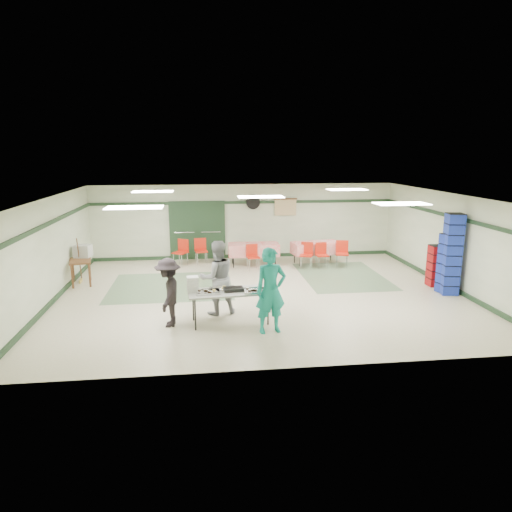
{
  "coord_description": "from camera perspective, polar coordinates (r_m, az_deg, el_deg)",
  "views": [
    {
      "loc": [
        -1.58,
        -12.0,
        3.85
      ],
      "look_at": [
        -0.16,
        -0.3,
        1.14
      ],
      "focal_mm": 32.0,
      "sensor_mm": 36.0,
      "label": 1
    }
  ],
  "objects": [
    {
      "name": "wall_right",
      "position": [
        14.16,
        23.25,
        1.7
      ],
      "size": [
        0.0,
        9.0,
        9.0
      ],
      "primitive_type": "plane",
      "rotation": [
        1.57,
        0.0,
        -1.57
      ],
      "color": "beige",
      "rests_on": "floor"
    },
    {
      "name": "baseboard_left",
      "position": [
        13.17,
        -23.83,
        -4.93
      ],
      "size": [
        0.06,
        9.0,
        0.12
      ],
      "primitive_type": "cube",
      "rotation": [
        0.0,
        0.0,
        1.57
      ],
      "color": "#1D351F",
      "rests_on": "floor"
    },
    {
      "name": "green_patch_a",
      "position": [
        13.59,
        -10.52,
        -3.74
      ],
      "size": [
        3.5,
        3.0,
        0.01
      ],
      "primitive_type": "cube",
      "color": "#617A59",
      "rests_on": "floor"
    },
    {
      "name": "dining_table_a",
      "position": [
        16.09,
        7.51,
        1.06
      ],
      "size": [
        1.75,
        0.99,
        0.77
      ],
      "rotation": [
        0.0,
        0.0,
        0.16
      ],
      "color": "red",
      "rests_on": "floor"
    },
    {
      "name": "chair_a",
      "position": [
        15.58,
        8.19,
        0.45
      ],
      "size": [
        0.41,
        0.41,
        0.85
      ],
      "rotation": [
        0.0,
        0.0,
        0.04
      ],
      "color": "red",
      "rests_on": "floor"
    },
    {
      "name": "chair_d",
      "position": [
        15.14,
        -0.44,
        0.22
      ],
      "size": [
        0.44,
        0.44,
        0.85
      ],
      "rotation": [
        0.0,
        0.0,
        0.13
      ],
      "color": "red",
      "rests_on": "floor"
    },
    {
      "name": "wall_front",
      "position": [
        8.07,
        4.77,
        -5.19
      ],
      "size": [
        11.0,
        0.0,
        11.0
      ],
      "primitive_type": "plane",
      "rotation": [
        -1.57,
        0.0,
        0.0
      ],
      "color": "beige",
      "rests_on": "floor"
    },
    {
      "name": "wall_left",
      "position": [
        12.87,
        -24.48,
        0.55
      ],
      "size": [
        0.0,
        9.0,
        9.0
      ],
      "primitive_type": "plane",
      "rotation": [
        1.57,
        0.0,
        1.57
      ],
      "color": "beige",
      "rests_on": "floor"
    },
    {
      "name": "trim_back",
      "position": [
        16.65,
        -1.42,
        6.72
      ],
      "size": [
        11.0,
        0.06,
        0.1
      ],
      "primitive_type": "cube",
      "color": "#1D351F",
      "rests_on": "wall_back"
    },
    {
      "name": "door_frame",
      "position": [
        16.66,
        -7.33,
        3.15
      ],
      "size": [
        2.0,
        0.03,
        2.15
      ],
      "primitive_type": "cube",
      "color": "#1D351F",
      "rests_on": "floor"
    },
    {
      "name": "broom",
      "position": [
        14.58,
        -21.22,
        -0.44
      ],
      "size": [
        0.07,
        0.22,
        1.34
      ],
      "primitive_type": "cylinder",
      "rotation": [
        0.14,
        0.0,
        0.17
      ],
      "color": "brown",
      "rests_on": "floor"
    },
    {
      "name": "chair_b",
      "position": [
        15.45,
        6.35,
        0.46
      ],
      "size": [
        0.52,
        0.52,
        0.87
      ],
      "rotation": [
        0.0,
        0.0,
        -0.35
      ],
      "color": "red",
      "rests_on": "floor"
    },
    {
      "name": "chair_loose_a",
      "position": [
        16.08,
        -6.92,
        0.97
      ],
      "size": [
        0.47,
        0.47,
        0.89
      ],
      "rotation": [
        0.0,
        0.0,
        0.15
      ],
      "color": "red",
      "rests_on": "floor"
    },
    {
      "name": "double_door_left",
      "position": [
        16.69,
        -8.95,
        3.12
      ],
      "size": [
        0.9,
        0.06,
        2.1
      ],
      "primitive_type": "cube",
      "color": "gray",
      "rests_on": "floor"
    },
    {
      "name": "chair_c",
      "position": [
        15.78,
        10.71,
        0.63
      ],
      "size": [
        0.51,
        0.51,
        0.9
      ],
      "rotation": [
        0.0,
        0.0,
        -0.25
      ],
      "color": "red",
      "rests_on": "floor"
    },
    {
      "name": "wall_back",
      "position": [
        16.77,
        -1.42,
        4.36
      ],
      "size": [
        11.0,
        0.0,
        11.0
      ],
      "primitive_type": "plane",
      "rotation": [
        1.57,
        0.0,
        0.0
      ],
      "color": "beige",
      "rests_on": "floor"
    },
    {
      "name": "printer_table",
      "position": [
        14.37,
        -21.1,
        -0.85
      ],
      "size": [
        0.77,
        1.01,
        0.74
      ],
      "rotation": [
        0.0,
        0.0,
        0.22
      ],
      "color": "brown",
      "rests_on": "floor"
    },
    {
      "name": "ceiling",
      "position": [
        12.16,
        0.6,
        7.5
      ],
      "size": [
        11.0,
        11.0,
        0.0
      ],
      "primitive_type": "plane",
      "rotation": [
        3.14,
        0.0,
        0.0
      ],
      "color": "silver",
      "rests_on": "wall_back"
    },
    {
      "name": "wall_fan",
      "position": [
        16.65,
        -0.38,
        6.73
      ],
      "size": [
        0.5,
        0.1,
        0.5
      ],
      "primitive_type": "cylinder",
      "rotation": [
        1.57,
        0.0,
        0.0
      ],
      "color": "black",
      "rests_on": "wall_back"
    },
    {
      "name": "trim_left",
      "position": [
        12.74,
        -24.64,
        3.63
      ],
      "size": [
        0.06,
        9.0,
        0.1
      ],
      "primitive_type": "cube",
      "rotation": [
        0.0,
        0.0,
        1.57
      ],
      "color": "#1D351F",
      "rests_on": "wall_back"
    },
    {
      "name": "baseboard_right",
      "position": [
        14.43,
        22.69,
        -3.33
      ],
      "size": [
        0.06,
        9.0,
        0.12
      ],
      "primitive_type": "cube",
      "rotation": [
        0.0,
        0.0,
        1.57
      ],
      "color": "#1D351F",
      "rests_on": "floor"
    },
    {
      "name": "serving_table",
      "position": [
        10.41,
        -3.27,
        -4.6
      ],
      "size": [
        1.96,
        0.93,
        0.76
      ],
      "rotation": [
        0.0,
        0.0,
        0.09
      ],
      "color": "#B5B5B0",
      "rests_on": "floor"
    },
    {
      "name": "volunteer_grey",
      "position": [
        10.97,
        -4.89,
        -2.71
      ],
      "size": [
        1.02,
        0.88,
        1.8
      ],
      "primitive_type": "imported",
      "rotation": [
        0.0,
        0.0,
        3.39
      ],
      "color": "gray",
      "rests_on": "floor"
    },
    {
      "name": "crate_stack_blue_a",
      "position": [
        13.64,
        22.89,
        -0.89
      ],
      "size": [
        0.51,
        0.51,
        1.67
      ],
      "primitive_type": "cube",
      "rotation": [
        0.0,
        0.0,
        0.23
      ],
      "color": "#1A2AA0",
      "rests_on": "floor"
    },
    {
      "name": "dining_table_b",
      "position": [
        15.7,
        -0.3,
        0.87
      ],
      "size": [
        1.72,
        0.78,
        0.77
      ],
      "rotation": [
        0.0,
        0.0,
        -0.01
      ],
      "color": "red",
      "rests_on": "floor"
    },
    {
      "name": "foam_box_stack",
      "position": [
        10.39,
        -7.92,
        -3.49
      ],
      "size": [
        0.27,
        0.25,
        0.35
      ],
      "primitive_type": "cube",
      "rotation": [
        0.0,
        0.0,
        0.09
      ],
      "color": "white",
      "rests_on": "serving_table"
    },
    {
      "name": "double_door_right",
      "position": [
        16.68,
        -5.68,
        3.21
      ],
      "size": [
        0.9,
        0.06,
        2.1
      ],
      "primitive_type": "cube",
      "color": "gray",
      "rests_on": "floor"
    },
    {
      "name": "sheet_tray_left",
      "position": [
        10.3,
        -6.0,
        -4.54
      ],
      "size": [
        0.57,
        0.46,
        0.02
      ],
      "primitive_type": "cube",
      "rotation": [
        0.0,
        0.0,
        0.09
      ],
      "color": "silver",
      "rests_on": "serving_table"
    },
    {
      "name": "trim_right",
      "position": [
        14.04,
        23.4,
        4.5
      ],
      "size": [
        0.06,
        9.0,
        0.1
      ],
      "primitive_type": "cube",
      "rotation": [
        0.0,
        0.0,
        1.57
      ],
      "color": "#1D351F",
      "rests_on": "wall_back"
    },
    {
      "name": "baseboard_back",
      "position": [
        16.98,
        -1.39,
        0.03
      ],
      "size": [
        11.0,
        0.06,
        0.12
      ],
      "primitive_type": "cube",
      "color": "#1D351F",
      "rests_on": "floor"
    },
    {
      "name": "volunteer_dark",
      "position": [
        10.4,
        -10.89,
        -4.49
      ],
      "size": [
        0.65,
        1.05,
        1.56
      ],
      "primitive_type": "imported",
      "rotation": [
        0.0,
        0.0,
        -1.64
      ],
      "color": "black",
      "rests_on": "floor"
    },
    {
      "name": "sheet_tray_mid",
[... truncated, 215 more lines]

